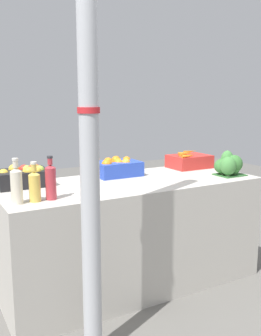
# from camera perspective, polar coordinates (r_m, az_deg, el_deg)

# --- Properties ---
(ground_plane) EXTENTS (10.00, 10.00, 0.00)m
(ground_plane) POSITION_cam_1_polar(r_m,az_deg,el_deg) (3.06, 0.00, -16.87)
(ground_plane) COLOR #605E59
(market_table) EXTENTS (1.93, 0.78, 0.80)m
(market_table) POSITION_cam_1_polar(r_m,az_deg,el_deg) (2.90, 0.00, -9.79)
(market_table) COLOR #B7B2A8
(market_table) RESTS_ON ground_plane
(support_pole) EXTENTS (0.11, 0.11, 2.51)m
(support_pole) POSITION_cam_1_polar(r_m,az_deg,el_deg) (1.88, -6.35, 5.89)
(support_pole) COLOR #B7BABF
(support_pole) RESTS_ON ground_plane
(apple_crate) EXTENTS (0.35, 0.26, 0.15)m
(apple_crate) POSITION_cam_1_polar(r_m,az_deg,el_deg) (2.73, -15.95, -1.18)
(apple_crate) COLOR black
(apple_crate) RESTS_ON market_table
(orange_crate) EXTENTS (0.35, 0.26, 0.15)m
(orange_crate) POSITION_cam_1_polar(r_m,az_deg,el_deg) (2.99, -2.12, 0.13)
(orange_crate) COLOR #2847B7
(orange_crate) RESTS_ON market_table
(carrot_crate) EXTENTS (0.35, 0.26, 0.15)m
(carrot_crate) POSITION_cam_1_polar(r_m,az_deg,el_deg) (3.38, 8.93, 1.06)
(carrot_crate) COLOR red
(carrot_crate) RESTS_ON market_table
(broccoli_pile) EXTENTS (0.23, 0.20, 0.20)m
(broccoli_pile) POSITION_cam_1_polar(r_m,az_deg,el_deg) (3.09, 14.78, 0.44)
(broccoli_pile) COLOR #2D602D
(broccoli_pile) RESTS_ON market_table
(juice_bottle_cloudy) EXTENTS (0.07, 0.07, 0.27)m
(juice_bottle_cloudy) POSITION_cam_1_polar(r_m,az_deg,el_deg) (2.26, -16.98, -2.45)
(juice_bottle_cloudy) COLOR beige
(juice_bottle_cloudy) RESTS_ON market_table
(juice_bottle_golden) EXTENTS (0.07, 0.07, 0.24)m
(juice_bottle_golden) POSITION_cam_1_polar(r_m,az_deg,el_deg) (2.29, -14.41, -2.55)
(juice_bottle_golden) COLOR gold
(juice_bottle_golden) RESTS_ON market_table
(juice_bottle_ruby) EXTENTS (0.07, 0.07, 0.27)m
(juice_bottle_ruby) POSITION_cam_1_polar(r_m,az_deg,el_deg) (2.31, -12.06, -1.95)
(juice_bottle_ruby) COLOR #B2333D
(juice_bottle_ruby) RESTS_ON market_table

